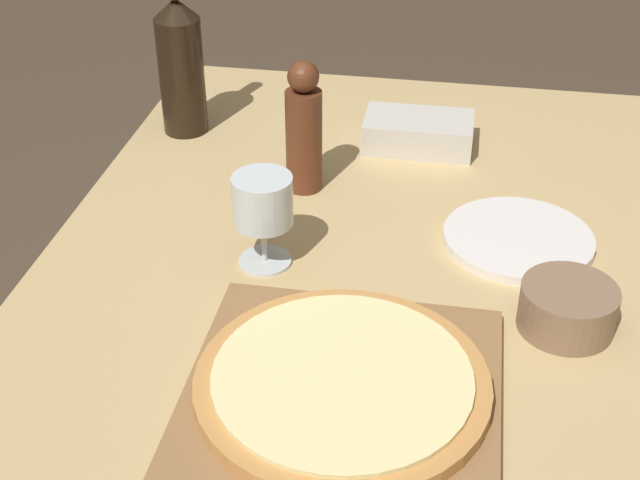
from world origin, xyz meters
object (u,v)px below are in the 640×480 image
wine_bottle (181,63)px  small_bowl (567,308)px  wine_glass (263,204)px  pepper_mill (304,130)px  pizza (342,382)px

wine_bottle → small_bowl: (0.64, -0.46, -0.10)m
wine_glass → small_bowl: size_ratio=1.12×
wine_bottle → pepper_mill: 0.30m
pepper_mill → small_bowl: (0.39, -0.29, -0.07)m
wine_bottle → small_bowl: bearing=-35.5°
pepper_mill → pizza: bearing=-74.2°
pizza → pepper_mill: bearing=105.8°
pepper_mill → small_bowl: bearing=-36.6°
wine_glass → small_bowl: wine_glass is taller
pizza → wine_bottle: 0.75m
pizza → small_bowl: bearing=35.5°
pizza → pepper_mill: size_ratio=1.57×
wine_bottle → small_bowl: 0.79m
pepper_mill → wine_bottle: bearing=146.2°
pizza → wine_bottle: bearing=120.8°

